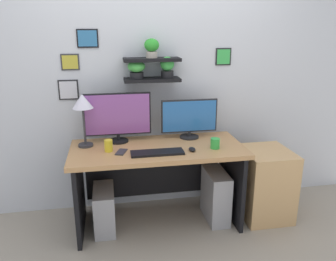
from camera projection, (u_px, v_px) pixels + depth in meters
ground_plane at (158, 222)px, 3.16m from camera, size 8.00×8.00×0.00m
back_wall_assembly at (150, 72)px, 3.17m from camera, size 4.40×0.24×2.70m
desk at (157, 167)px, 3.05m from camera, size 1.52×0.68×0.75m
monitor_left at (117, 116)px, 3.02m from camera, size 0.60×0.18×0.45m
monitor_right at (189, 118)px, 3.14m from camera, size 0.53×0.18×0.37m
keyboard at (157, 153)px, 2.78m from camera, size 0.44×0.14×0.02m
computer_mouse at (192, 149)px, 2.84m from camera, size 0.06×0.09×0.03m
desk_lamp at (83, 105)px, 2.85m from camera, size 0.18×0.18×0.47m
cell_phone at (121, 152)px, 2.81m from camera, size 0.11×0.16×0.01m
coffee_mug at (215, 143)px, 2.90m from camera, size 0.08×0.08×0.09m
pen_cup at (108, 146)px, 2.83m from camera, size 0.07×0.07×0.10m
drawer_cabinet at (264, 183)px, 3.20m from camera, size 0.44×0.50×0.66m
computer_tower_left at (104, 209)px, 3.01m from camera, size 0.18×0.40×0.39m
computer_tower_right at (216, 196)px, 3.15m from camera, size 0.18×0.40×0.48m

